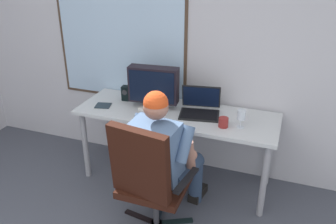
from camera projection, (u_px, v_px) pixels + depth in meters
name	position (u px, v px, depth m)	size (l,w,h in m)	color
wall_rear	(167.00, 45.00, 3.44)	(4.68, 0.08, 2.56)	silver
desk	(176.00, 121.00, 3.32)	(1.87, 0.63, 0.75)	#96969B
office_chair	(148.00, 177.00, 2.68)	(0.64, 0.62, 1.02)	black
person_seated	(164.00, 153.00, 2.86)	(0.57, 0.79, 1.21)	#2D3E59
crt_monitor	(154.00, 86.00, 3.30)	(0.48, 0.23, 0.40)	beige
laptop	(200.00, 106.00, 3.25)	(0.41, 0.37, 0.24)	black
wine_glass	(241.00, 116.00, 2.96)	(0.07, 0.07, 0.16)	silver
desk_speaker	(126.00, 93.00, 3.52)	(0.08, 0.08, 0.15)	black
cd_case	(103.00, 105.00, 3.41)	(0.17, 0.16, 0.01)	#1D2A31
coffee_mug	(223.00, 122.00, 3.00)	(0.08, 0.08, 0.08)	maroon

